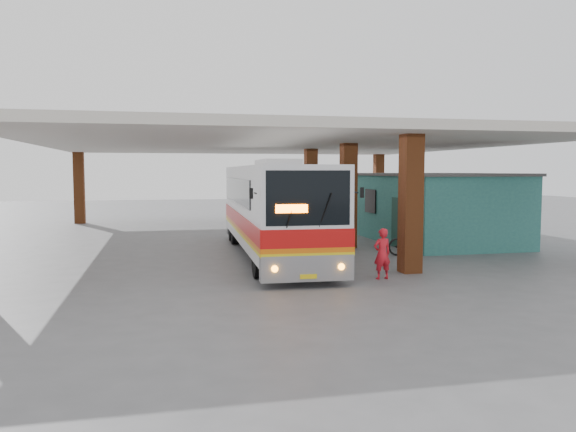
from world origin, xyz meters
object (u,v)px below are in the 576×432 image
(pedestrian, at_px, (382,254))
(red_chair, at_px, (349,225))
(coach_bus, at_px, (273,209))
(motorcycle, at_px, (413,241))

(pedestrian, relative_size, red_chair, 2.01)
(coach_bus, relative_size, motorcycle, 6.20)
(motorcycle, height_order, pedestrian, pedestrian)
(motorcycle, distance_m, pedestrian, 5.16)
(coach_bus, bearing_deg, motorcycle, -8.32)
(motorcycle, relative_size, pedestrian, 1.33)
(motorcycle, xyz_separation_m, pedestrian, (-2.99, -4.20, 0.23))
(motorcycle, bearing_deg, coach_bus, 79.13)
(coach_bus, bearing_deg, pedestrian, -64.11)
(coach_bus, distance_m, motorcycle, 5.49)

